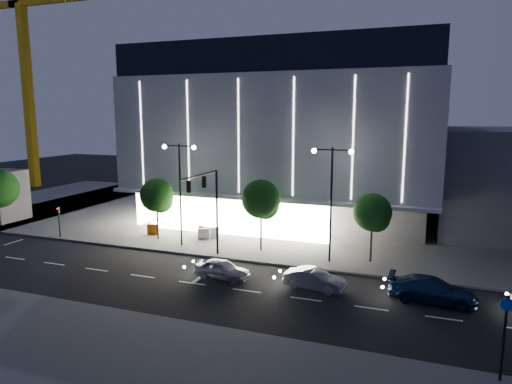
{
  "coord_description": "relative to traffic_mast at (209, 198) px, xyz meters",
  "views": [
    {
      "loc": [
        16.33,
        -27.92,
        11.39
      ],
      "look_at": [
        3.4,
        7.43,
        5.0
      ],
      "focal_mm": 32.0,
      "sensor_mm": 36.0,
      "label": 1
    }
  ],
  "objects": [
    {
      "name": "museum",
      "position": [
        1.98,
        18.97,
        4.25
      ],
      "size": [
        30.0,
        25.8,
        18.0
      ],
      "color": "#4C4C51",
      "rests_on": "ground"
    },
    {
      "name": "car_lead",
      "position": [
        2.53,
        -3.29,
        -4.35
      ],
      "size": [
        4.12,
        1.95,
        1.36
      ],
      "primitive_type": "imported",
      "rotation": [
        0.0,
        0.0,
        1.48
      ],
      "color": "#A4A6AB",
      "rests_on": "ground"
    },
    {
      "name": "car_second",
      "position": [
        9.1,
        -3.02,
        -4.36
      ],
      "size": [
        4.22,
        1.92,
        1.34
      ],
      "primitive_type": "imported",
      "rotation": [
        0.0,
        0.0,
        1.45
      ],
      "color": "#9FA0A6",
      "rests_on": "ground"
    },
    {
      "name": "traffic_mast",
      "position": [
        0.0,
        0.0,
        0.0
      ],
      "size": [
        0.33,
        5.89,
        7.07
      ],
      "color": "black",
      "rests_on": "ground"
    },
    {
      "name": "sidewalk_museum",
      "position": [
        4.0,
        20.66,
        -4.95
      ],
      "size": [
        70.0,
        40.0,
        0.15
      ],
      "primitive_type": "cube",
      "color": "#474747",
      "rests_on": "ground"
    },
    {
      "name": "tree_right",
      "position": [
        12.03,
        3.68,
        -1.14
      ],
      "size": [
        2.91,
        2.91,
        5.51
      ],
      "color": "black",
      "rests_on": "ground"
    },
    {
      "name": "tree_left",
      "position": [
        -6.97,
        3.68,
        -0.99
      ],
      "size": [
        3.02,
        3.02,
        5.72
      ],
      "color": "black",
      "rests_on": "ground"
    },
    {
      "name": "ground",
      "position": [
        -1.0,
        -3.34,
        -5.03
      ],
      "size": [
        160.0,
        160.0,
        0.0
      ],
      "primitive_type": "plane",
      "color": "black",
      "rests_on": "ground"
    },
    {
      "name": "tree_mid",
      "position": [
        3.03,
        3.68,
        -0.69
      ],
      "size": [
        3.25,
        3.25,
        6.15
      ],
      "color": "black",
      "rests_on": "ground"
    },
    {
      "name": "street_lamp_west",
      "position": [
        -4.0,
        2.66,
        0.93
      ],
      "size": [
        3.16,
        0.36,
        9.0
      ],
      "color": "black",
      "rests_on": "ground"
    },
    {
      "name": "barrier_a",
      "position": [
        -8.35,
        4.88,
        -4.38
      ],
      "size": [
        1.11,
        0.31,
        1.0
      ],
      "primitive_type": "cube",
      "rotation": [
        0.0,
        0.0,
        0.05
      ],
      "color": "#C8560B",
      "rests_on": "sidewalk_museum"
    },
    {
      "name": "ped_signal_far",
      "position": [
        -16.0,
        1.16,
        -3.14
      ],
      "size": [
        0.22,
        0.24,
        3.0
      ],
      "color": "black",
      "rests_on": "ground"
    },
    {
      "name": "barrier_b",
      "position": [
        -3.01,
        5.01,
        -4.38
      ],
      "size": [
        1.13,
        0.53,
        1.0
      ],
      "primitive_type": "cube",
      "rotation": [
        0.0,
        0.0,
        0.27
      ],
      "color": "silver",
      "rests_on": "sidewalk_museum"
    },
    {
      "name": "barrier_c",
      "position": [
        -3.44,
        5.78,
        -4.38
      ],
      "size": [
        1.12,
        0.62,
        1.0
      ],
      "primitive_type": "cube",
      "rotation": [
        0.0,
        0.0,
        -0.36
      ],
      "color": "orange",
      "rests_on": "sidewalk_museum"
    },
    {
      "name": "street_lamp_east",
      "position": [
        9.0,
        2.66,
        0.93
      ],
      "size": [
        3.16,
        0.36,
        9.0
      ],
      "color": "black",
      "rests_on": "ground"
    },
    {
      "name": "cycle_sign_pole",
      "position": [
        19.0,
        -10.85,
        -2.74
      ],
      "size": [
        0.56,
        0.13,
        4.0
      ],
      "color": "black",
      "rests_on": "ground"
    },
    {
      "name": "car_third",
      "position": [
        16.39,
        -2.52,
        -4.27
      ],
      "size": [
        5.33,
        2.36,
        1.52
      ],
      "primitive_type": "imported",
      "rotation": [
        0.0,
        0.0,
        1.53
      ],
      "color": "navy",
      "rests_on": "ground"
    },
    {
      "name": "sidewalk_near",
      "position": [
        4.0,
        -15.34,
        -4.95
      ],
      "size": [
        70.0,
        10.0,
        0.15
      ],
      "primitive_type": "cube",
      "color": "#474747",
      "rests_on": "ground"
    },
    {
      "name": "tower_crane",
      "position": [
        -41.92,
        24.66,
        15.48
      ],
      "size": [
        32.0,
        2.0,
        28.5
      ],
      "color": "gold",
      "rests_on": "ground"
    },
    {
      "name": "barrier_d",
      "position": [
        -2.39,
        5.66,
        -4.38
      ],
      "size": [
        1.12,
        0.63,
        1.0
      ],
      "primitive_type": "cube",
      "rotation": [
        0.0,
        0.0,
        0.37
      ],
      "color": "#BABABA",
      "rests_on": "sidewalk_museum"
    }
  ]
}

